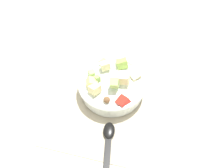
{
  "coord_description": "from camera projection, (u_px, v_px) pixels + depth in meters",
  "views": [
    {
      "loc": [
        0.47,
        0.13,
        0.71
      ],
      "look_at": [
        0.0,
        0.01,
        0.05
      ],
      "focal_mm": 39.6,
      "sensor_mm": 36.0,
      "label": 1
    }
  ],
  "objects": [
    {
      "name": "salad_bowl",
      "position": [
        112.0,
        85.0,
        0.83
      ],
      "size": [
        0.23,
        0.23,
        0.1
      ],
      "color": "white",
      "rests_on": "placemat"
    },
    {
      "name": "placemat",
      "position": [
        108.0,
        90.0,
        0.86
      ],
      "size": [
        0.5,
        0.34,
        0.01
      ],
      "primitive_type": "cube",
      "color": "#BCB299",
      "rests_on": "ground_plane"
    },
    {
      "name": "serving_spoon",
      "position": [
        108.0,
        145.0,
        0.73
      ],
      "size": [
        0.22,
        0.06,
        0.01
      ],
      "color": "black",
      "rests_on": "placemat"
    },
    {
      "name": "ground_plane",
      "position": [
        108.0,
        91.0,
        0.86
      ],
      "size": [
        2.4,
        2.4,
        0.0
      ],
      "primitive_type": "plane",
      "color": "silver"
    }
  ]
}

